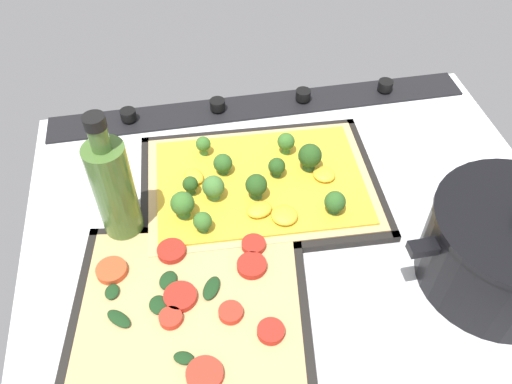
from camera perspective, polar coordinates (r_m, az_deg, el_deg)
name	(u,v)px	position (r cm, az deg, el deg)	size (l,w,h in cm)	color
ground_plane	(296,230)	(80.50, 4.38, -4.15)	(80.56, 64.43, 3.00)	silver
stove_control_panel	(261,104)	(99.05, 0.52, 9.48)	(77.34, 7.00, 2.60)	black
baking_tray_front	(260,187)	(83.65, 0.44, 0.55)	(38.60, 28.58, 1.30)	black
broccoli_pizza	(258,183)	(82.16, 0.25, 1.00)	(36.09, 26.07, 6.07)	tan
baking_tray_back	(191,310)	(70.90, -7.05, -12.55)	(34.30, 30.95, 1.30)	black
veggie_pizza_back	(192,305)	(70.35, -7.01, -12.07)	(31.56, 28.21, 1.90)	tan
cooking_pot	(506,248)	(76.06, 25.52, -5.56)	(28.17, 21.39, 14.50)	black
oil_bottle	(114,190)	(73.91, -15.13, 0.20)	(5.61, 5.61, 21.80)	#476B2D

